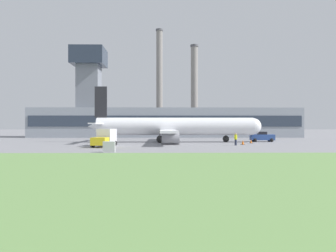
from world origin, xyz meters
The scene contains 12 objects.
ground_plane centered at (0.00, 0.00, 0.00)m, with size 400.00×400.00×0.00m, color gray.
grass_strip centered at (0.00, -36.50, 0.03)m, with size 240.00×37.00×0.06m.
terminal_building centered at (-2.71, 30.27, 4.87)m, with size 65.50×10.23×22.08m.
smokestack_left centered at (-1.73, 55.82, 17.33)m, with size 2.37×2.37×34.47m.
smokestack_right centered at (9.70, 55.45, 14.75)m, with size 2.63×2.63×29.29m.
airplane centered at (0.93, 4.88, 2.60)m, with size 29.90×26.78×9.55m.
pushback_tug centered at (16.84, 6.11, 0.81)m, with size 4.22×2.64×1.78m.
baggage_truck centered at (-8.66, -6.32, 1.18)m, with size 2.94×6.53×2.39m.
ground_crew_person centered at (9.73, -4.53, 0.91)m, with size 0.55×0.55×1.78m.
traffic_cone_near_nose centered at (11.21, -2.73, 0.31)m, with size 0.60×0.60×0.67m.
traffic_cone_wingtip centered at (13.46, 1.01, 0.29)m, with size 0.53×0.53×0.63m.
utility_cabinet centered at (-6.50, -16.49, 0.58)m, with size 1.26×0.63×1.16m.
Camera 1 is at (-0.87, -51.36, 2.84)m, focal length 35.00 mm.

